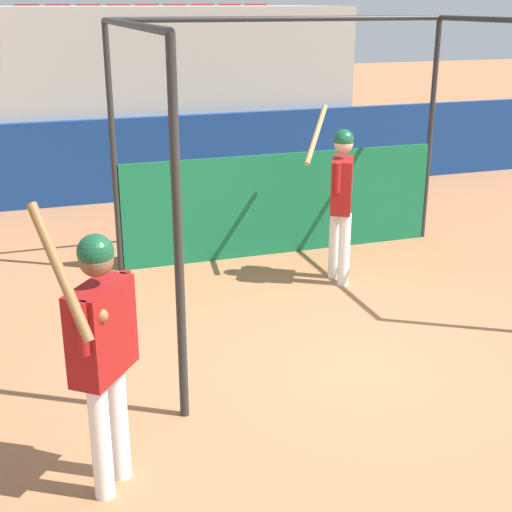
% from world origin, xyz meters
% --- Properties ---
extents(ground_plane, '(60.00, 60.00, 0.00)m').
position_xyz_m(ground_plane, '(0.00, 0.00, 0.00)').
color(ground_plane, '#9E6642').
extents(outfield_wall, '(24.00, 0.12, 1.33)m').
position_xyz_m(outfield_wall, '(0.00, 6.27, 0.67)').
color(outfield_wall, navy).
rests_on(outfield_wall, ground).
extents(bleacher_section, '(5.95, 3.20, 3.01)m').
position_xyz_m(bleacher_section, '(0.00, 7.93, 1.50)').
color(bleacher_section, '#9E9E99').
rests_on(bleacher_section, ground).
extents(batting_cage, '(4.19, 3.43, 2.89)m').
position_xyz_m(batting_cage, '(0.47, 2.53, 1.19)').
color(batting_cage, '#282828').
rests_on(batting_cage, ground).
extents(player_batter, '(0.62, 0.97, 1.93)m').
position_xyz_m(player_batter, '(0.74, 1.95, 1.06)').
color(player_batter, white).
rests_on(player_batter, ground).
extents(player_waiting, '(0.61, 0.80, 2.01)m').
position_xyz_m(player_waiting, '(-2.24, -0.99, 1.07)').
color(player_waiting, white).
rests_on(player_waiting, ground).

